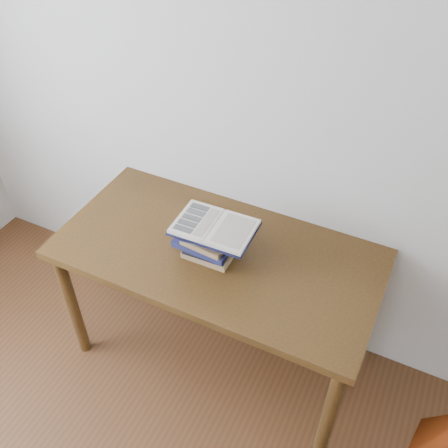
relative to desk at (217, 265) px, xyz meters
The scene contains 3 objects.
desk is the anchor object (origin of this frame).
book_stack 0.19m from the desk, 125.81° to the right, with size 0.27×0.20×0.18m.
open_book 0.29m from the desk, 73.67° to the right, with size 0.35×0.25×0.03m.
Camera 1 is at (0.85, -0.06, 2.42)m, focal length 40.00 mm.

